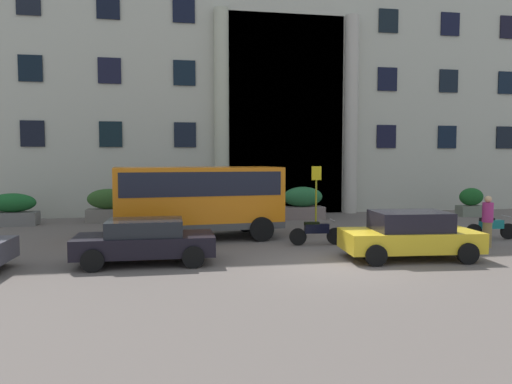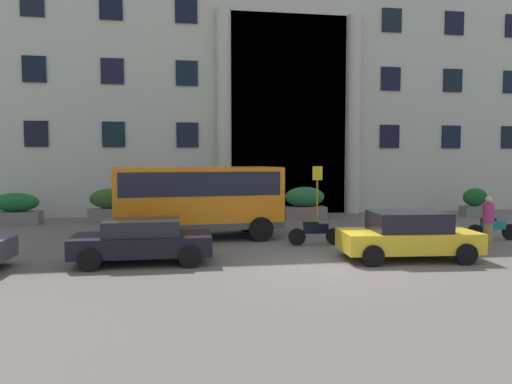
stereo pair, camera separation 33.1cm
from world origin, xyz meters
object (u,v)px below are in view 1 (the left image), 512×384
hedge_planter_far_west (240,206)px  bus_stop_sign (316,190)px  hedge_planter_entrance_left (303,203)px  hedge_planter_east (12,210)px  pedestrian_child_trailing (487,221)px  parked_coupe_end (410,235)px  hedge_planter_entrance_right (471,203)px  motorcycle_near_kerb (315,232)px  motorcycle_far_end (490,228)px  hedge_planter_far_east (108,206)px  orange_minibus (198,196)px  white_taxi_kerbside (145,240)px  scooter_by_planter (141,237)px

hedge_planter_far_west → bus_stop_sign: bearing=-41.5°
bus_stop_sign → hedge_planter_entrance_left: 3.15m
hedge_planter_east → pedestrian_child_trailing: pedestrian_child_trailing is taller
hedge_planter_entrance_left → parked_coupe_end: (0.59, -9.92, -0.05)m
hedge_planter_far_west → hedge_planter_entrance_right: (12.32, -0.09, -0.01)m
parked_coupe_end → motorcycle_near_kerb: bearing=132.1°
bus_stop_sign → motorcycle_far_end: bearing=-37.5°
hedge_planter_far_west → motorcycle_far_end: (8.51, -6.89, -0.28)m
hedge_planter_far_east → pedestrian_child_trailing: 16.31m
orange_minibus → pedestrian_child_trailing: orange_minibus is taller
hedge_planter_east → white_taxi_kerbside: (6.36, -9.17, -0.04)m
hedge_planter_far_east → motorcycle_near_kerb: size_ratio=1.03×
motorcycle_far_end → white_taxi_kerbside: bearing=-167.5°
parked_coupe_end → motorcycle_far_end: parked_coupe_end is taller
parked_coupe_end → scooter_by_planter: size_ratio=2.02×
hedge_planter_far_east → parked_coupe_end: (10.08, -10.25, -0.04)m
hedge_planter_far_east → parked_coupe_end: 14.38m
white_taxi_kerbside → motorcycle_near_kerb: size_ratio=2.04×
hedge_planter_far_east → white_taxi_kerbside: size_ratio=0.50×
hedge_planter_east → parked_coupe_end: bearing=-34.9°
bus_stop_sign → hedge_planter_entrance_left: bus_stop_sign is taller
white_taxi_kerbside → scooter_by_planter: (-0.23, 1.98, -0.21)m
orange_minibus → hedge_planter_east: orange_minibus is taller
orange_minibus → bus_stop_sign: (5.28, 2.04, 0.04)m
orange_minibus → hedge_planter_entrance_right: size_ratio=4.26×
hedge_planter_far_east → scooter_by_planter: hedge_planter_far_east is taller
white_taxi_kerbside → hedge_planter_entrance_left: bearing=51.3°
white_taxi_kerbside → scooter_by_planter: white_taxi_kerbside is taller
hedge_planter_far_west → hedge_planter_entrance_left: 3.26m
orange_minibus → motorcycle_far_end: 11.06m
hedge_planter_far_east → parked_coupe_end: hedge_planter_far_east is taller
hedge_planter_entrance_left → hedge_planter_entrance_right: size_ratio=1.42×
hedge_planter_far_east → hedge_planter_entrance_right: (18.57, -0.77, -0.05)m
bus_stop_sign → hedge_planter_far_east: 9.89m
hedge_planter_entrance_left → motorcycle_far_end: (5.27, -7.23, -0.33)m
hedge_planter_far_east → white_taxi_kerbside: 9.75m
orange_minibus → hedge_planter_entrance_left: orange_minibus is taller
parked_coupe_end → pedestrian_child_trailing: bearing=24.3°
scooter_by_planter → motorcycle_far_end: (12.78, -0.05, -0.00)m
hedge_planter_entrance_left → white_taxi_kerbside: (-7.28, -9.16, -0.11)m
hedge_planter_far_west → parked_coupe_end: bearing=-68.2°
hedge_planter_far_west → motorcycle_far_end: bearing=-39.0°
motorcycle_far_end → scooter_by_planter: bearing=-176.4°
orange_minibus → hedge_planter_entrance_left: (5.51, 5.05, -0.84)m
scooter_by_planter → pedestrian_child_trailing: bearing=-14.5°
hedge_planter_entrance_right → pedestrian_child_trailing: (-4.94, -8.19, 0.18)m
hedge_planter_far_west → hedge_planter_entrance_right: bearing=-0.4°
hedge_planter_entrance_right → white_taxi_kerbside: (-16.35, -8.73, -0.05)m
hedge_planter_far_east → hedge_planter_east: size_ratio=0.92×
hedge_planter_east → pedestrian_child_trailing: 19.77m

